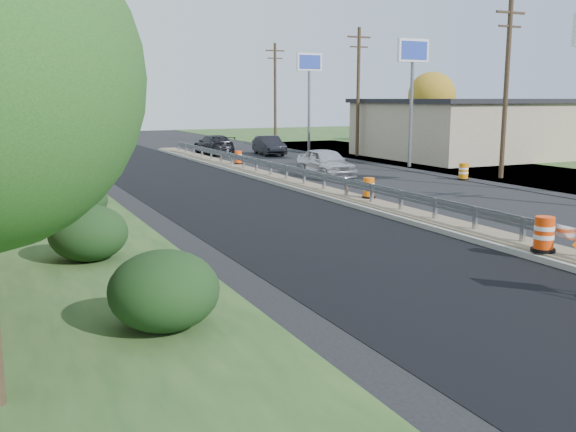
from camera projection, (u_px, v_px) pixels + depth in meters
name	position (u px, v px, depth m)	size (l,w,h in m)	color
ground	(434.00, 225.00, 22.09)	(140.00, 140.00, 0.00)	black
milled_overlay	(218.00, 194.00, 29.13)	(7.20, 120.00, 0.01)	black
median	(324.00, 192.00, 29.18)	(1.60, 55.00, 0.23)	gray
guardrail	(314.00, 176.00, 29.96)	(0.10, 46.15, 0.72)	silver
retail_building_near	(493.00, 127.00, 48.31)	(18.50, 12.50, 4.27)	tan
pylon_sign_mid	(413.00, 63.00, 39.56)	(2.20, 0.30, 7.90)	slate
pylon_sign_north	(309.00, 71.00, 52.01)	(2.20, 0.30, 7.90)	slate
utility_pole_smid	(506.00, 86.00, 34.04)	(1.90, 0.26, 9.40)	#473523
utility_pole_nmid	(358.00, 90.00, 47.37)	(1.90, 0.26, 9.40)	#473523
utility_pole_north	(275.00, 92.00, 60.71)	(1.90, 0.26, 9.40)	#473523
hedge_south	(164.00, 290.00, 11.99)	(2.09, 2.09, 1.52)	black
hedge_mid	(88.00, 233.00, 17.12)	(2.09, 2.09, 1.52)	black
hedge_north	(78.00, 200.00, 22.66)	(2.09, 2.09, 1.52)	black
tree_near_red	(3.00, 83.00, 24.64)	(4.95, 4.95, 7.35)	#473523
tree_far_yellow	(432.00, 96.00, 62.43)	(4.62, 4.62, 6.86)	#473523
barrel_median_near	(544.00, 235.00, 17.20)	(0.65, 0.65, 0.95)	black
barrel_median_mid	(369.00, 188.00, 26.49)	(0.57, 0.57, 0.84)	black
barrel_median_far	(238.00, 158.00, 40.25)	(0.56, 0.56, 0.82)	black
barrel_shoulder_near	(464.00, 172.00, 34.19)	(0.61, 0.61, 0.89)	black
barrel_shoulder_far	(276.00, 144.00, 55.87)	(0.56, 0.56, 0.82)	black
car_silver	(326.00, 163.00, 35.40)	(1.88, 4.66, 1.59)	silver
car_dark_mid	(269.00, 145.00, 49.39)	(1.54, 4.41, 1.45)	black
car_dark_far	(214.00, 145.00, 49.83)	(2.12, 5.22, 1.52)	black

